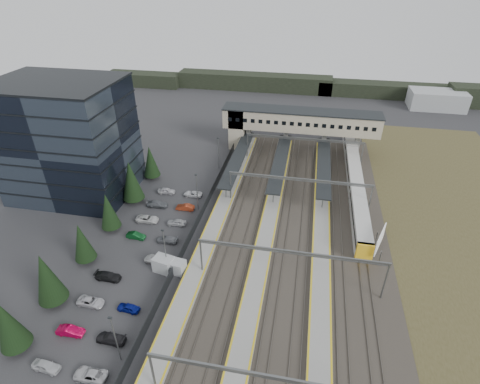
% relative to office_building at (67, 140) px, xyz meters
% --- Properties ---
extents(ground, '(220.00, 220.00, 0.00)m').
position_rel_office_building_xyz_m(ground, '(36.00, -12.00, -12.19)').
color(ground, '#2B2B2D').
rests_on(ground, ground).
extents(office_building, '(24.30, 18.30, 24.30)m').
position_rel_office_building_xyz_m(office_building, '(0.00, 0.00, 0.00)').
color(office_building, '#394554').
rests_on(office_building, ground).
extents(conifer_row, '(4.42, 49.82, 9.50)m').
position_rel_office_building_xyz_m(conifer_row, '(14.00, -15.86, -7.36)').
color(conifer_row, black).
rests_on(conifer_row, ground).
extents(car_park, '(10.39, 44.36, 1.29)m').
position_rel_office_building_xyz_m(car_park, '(22.43, -18.23, -11.59)').
color(car_park, silver).
rests_on(car_park, ground).
extents(lampposts, '(0.50, 53.25, 8.07)m').
position_rel_office_building_xyz_m(lampposts, '(28.00, -10.75, -7.86)').
color(lampposts, slate).
rests_on(lampposts, ground).
extents(fence, '(0.08, 90.00, 2.00)m').
position_rel_office_building_xyz_m(fence, '(29.50, -7.00, -11.19)').
color(fence, '#26282B').
rests_on(fence, ground).
extents(relay_cabin_near, '(3.54, 2.89, 2.61)m').
position_rel_office_building_xyz_m(relay_cabin_near, '(27.61, -20.44, -10.89)').
color(relay_cabin_near, '#A1A4A6').
rests_on(relay_cabin_near, ground).
extents(relay_cabin_far, '(2.70, 2.37, 2.22)m').
position_rel_office_building_xyz_m(relay_cabin_far, '(29.97, -20.41, -11.08)').
color(relay_cabin_far, '#A1A4A6').
rests_on(relay_cabin_far, ground).
extents(rail_corridor, '(34.00, 90.00, 0.92)m').
position_rel_office_building_xyz_m(rail_corridor, '(45.34, -7.00, -11.90)').
color(rail_corridor, '#322C26').
rests_on(rail_corridor, ground).
extents(canopies, '(23.10, 30.00, 3.28)m').
position_rel_office_building_xyz_m(canopies, '(43.00, 15.00, -8.27)').
color(canopies, black).
rests_on(canopies, ground).
extents(footbridge, '(40.40, 6.40, 11.20)m').
position_rel_office_building_xyz_m(footbridge, '(43.70, 30.00, -4.26)').
color(footbridge, '#AAA588').
rests_on(footbridge, ground).
extents(gantries, '(28.40, 62.28, 7.17)m').
position_rel_office_building_xyz_m(gantries, '(48.00, -9.00, -6.20)').
color(gantries, slate).
rests_on(gantries, ground).
extents(train, '(2.82, 58.92, 3.55)m').
position_rel_office_building_xyz_m(train, '(60.00, 16.80, -10.17)').
color(train, beige).
rests_on(train, ground).
extents(billboard, '(2.25, 5.84, 5.27)m').
position_rel_office_building_xyz_m(billboard, '(62.45, -10.16, -8.64)').
color(billboard, slate).
rests_on(billboard, ground).
extents(treeline_far, '(170.00, 19.00, 7.00)m').
position_rel_office_building_xyz_m(treeline_far, '(59.81, 80.28, -9.24)').
color(treeline_far, black).
rests_on(treeline_far, ground).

